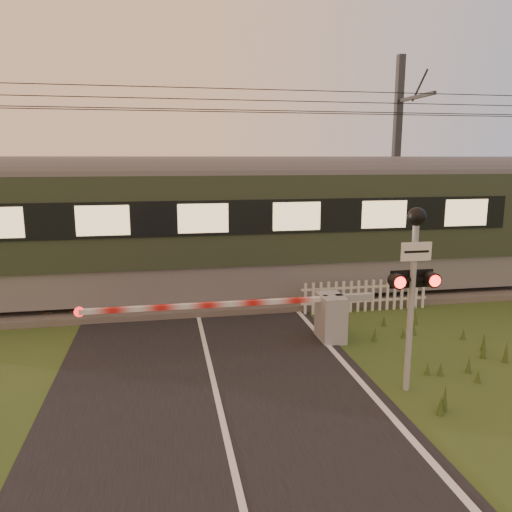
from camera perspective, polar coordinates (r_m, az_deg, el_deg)
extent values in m
plane|color=#2F471B|center=(9.03, -4.29, -16.59)|extent=(160.00, 160.00, 0.00)
cube|color=black|center=(9.03, -4.29, -16.54)|extent=(6.00, 140.00, 0.02)
cube|color=#47423D|center=(15.06, -7.04, -4.89)|extent=(140.00, 3.40, 0.24)
cube|color=slate|center=(14.31, -6.88, -4.90)|extent=(140.00, 0.08, 0.14)
cube|color=slate|center=(15.70, -7.23, -3.47)|extent=(140.00, 0.08, 0.14)
cube|color=#2D2116|center=(15.02, -7.06, -4.41)|extent=(0.24, 2.20, 0.06)
cylinder|color=black|center=(14.24, -7.51, 16.31)|extent=(120.00, 0.02, 0.02)
cylinder|color=black|center=(14.83, -7.64, 16.09)|extent=(120.00, 0.02, 0.02)
cylinder|color=black|center=(14.60, -7.64, 18.54)|extent=(120.00, 0.02, 0.02)
cylinder|color=black|center=(14.56, -7.61, 17.37)|extent=(120.00, 0.02, 0.02)
cube|color=slate|center=(14.88, -6.37, -2.05)|extent=(19.67, 2.60, 0.98)
cube|color=#2B3422|center=(14.59, -6.51, 4.50)|extent=(20.49, 2.83, 2.44)
cylinder|color=#4C4C4F|center=(14.50, -6.62, 9.29)|extent=(20.49, 0.99, 0.99)
cube|color=#FFD893|center=(13.13, -6.06, 4.30)|extent=(17.62, 0.04, 0.76)
cube|color=gray|center=(11.84, 8.55, -6.98)|extent=(0.54, 0.84, 1.08)
cylinder|color=gray|center=(11.79, 7.86, -7.03)|extent=(0.12, 0.12, 1.08)
cube|color=gray|center=(11.89, 11.09, -4.65)|extent=(0.89, 0.16, 0.16)
cube|color=red|center=(11.12, -5.55, -5.60)|extent=(5.43, 0.11, 0.11)
cylinder|color=red|center=(11.23, -19.57, -6.04)|extent=(0.22, 0.04, 0.22)
cylinder|color=gray|center=(9.38, 17.28, -5.90)|extent=(0.11, 0.11, 3.06)
cube|color=white|center=(9.08, 17.84, 0.48)|extent=(0.56, 0.03, 0.33)
sphere|color=black|center=(9.04, 17.89, 4.31)|extent=(0.33, 0.33, 0.33)
cube|color=black|center=(9.23, 17.48, -2.56)|extent=(0.77, 0.06, 0.06)
cylinder|color=#FF140C|center=(8.93, 16.16, -2.94)|extent=(0.20, 0.02, 0.20)
cylinder|color=#FF140C|center=(9.24, 19.79, -2.70)|extent=(0.20, 0.02, 0.20)
cube|color=black|center=(9.28, 17.34, -2.49)|extent=(0.82, 0.02, 0.33)
cube|color=silver|center=(14.25, 12.34, -5.01)|extent=(3.68, 0.04, 0.06)
cube|color=silver|center=(14.15, 12.41, -3.48)|extent=(3.68, 0.04, 0.06)
cube|color=#2D2D30|center=(18.64, 15.64, 9.62)|extent=(0.24, 0.24, 7.66)
cube|color=#2D2D30|center=(17.71, 17.74, 16.90)|extent=(0.11, 2.40, 0.11)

